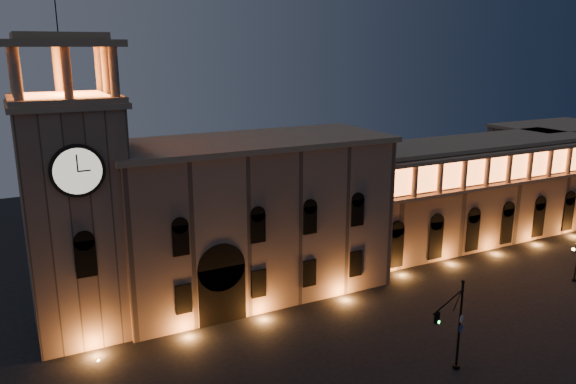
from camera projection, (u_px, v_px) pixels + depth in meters
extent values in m
plane|color=black|center=(382.00, 383.00, 46.84)|extent=(160.00, 160.00, 0.00)
cube|color=#795F4F|center=(252.00, 219.00, 62.76)|extent=(30.00, 12.00, 17.00)
cube|color=#87715D|center=(251.00, 141.00, 60.56)|extent=(30.80, 12.80, 0.60)
cube|color=black|center=(220.00, 293.00, 56.84)|extent=(5.00, 1.40, 6.00)
cylinder|color=black|center=(219.00, 266.00, 56.09)|extent=(5.00, 1.40, 5.00)
cube|color=orange|center=(221.00, 296.00, 56.72)|extent=(4.20, 0.20, 5.00)
cube|color=#795F4F|center=(77.00, 223.00, 53.09)|extent=(9.00, 9.00, 22.00)
cube|color=#87715D|center=(65.00, 104.00, 50.26)|extent=(9.80, 9.80, 0.50)
cylinder|color=black|center=(78.00, 171.00, 47.55)|extent=(4.60, 0.35, 4.60)
cylinder|color=beige|center=(78.00, 171.00, 47.43)|extent=(4.00, 0.12, 4.00)
cube|color=#87715D|center=(64.00, 98.00, 50.14)|extent=(9.40, 9.40, 0.50)
cube|color=orange|center=(64.00, 95.00, 50.06)|extent=(6.80, 6.80, 0.15)
cylinder|color=#87715D|center=(16.00, 74.00, 44.60)|extent=(0.76, 0.76, 4.20)
cylinder|color=#87715D|center=(67.00, 73.00, 46.28)|extent=(0.76, 0.76, 4.20)
cylinder|color=#87715D|center=(114.00, 72.00, 47.96)|extent=(0.76, 0.76, 4.20)
cylinder|color=#87715D|center=(13.00, 71.00, 51.14)|extent=(0.76, 0.76, 4.20)
cylinder|color=#87715D|center=(57.00, 70.00, 52.82)|extent=(0.76, 0.76, 4.20)
cylinder|color=#87715D|center=(99.00, 69.00, 54.50)|extent=(0.76, 0.76, 4.20)
cylinder|color=#87715D|center=(14.00, 72.00, 47.87)|extent=(0.76, 0.76, 4.20)
cylinder|color=#87715D|center=(106.00, 71.00, 51.23)|extent=(0.76, 0.76, 4.20)
cube|color=#87715D|center=(59.00, 43.00, 48.95)|extent=(9.80, 9.80, 0.60)
cube|color=#87715D|center=(58.00, 36.00, 48.80)|extent=(7.50, 7.50, 0.60)
cylinder|color=black|center=(56.00, 8.00, 48.22)|extent=(0.10, 0.10, 4.00)
cube|color=brown|center=(465.00, 193.00, 79.91)|extent=(40.00, 10.00, 14.00)
cube|color=#87715D|center=(469.00, 143.00, 78.09)|extent=(40.60, 10.60, 0.50)
cube|color=#87715D|center=(497.00, 186.00, 74.60)|extent=(40.00, 1.20, 0.40)
cube|color=#87715D|center=(500.00, 154.00, 73.52)|extent=(40.00, 1.40, 0.50)
cube|color=orange|center=(495.00, 169.00, 74.52)|extent=(38.00, 0.15, 3.60)
cylinder|color=#87715D|center=(388.00, 184.00, 66.08)|extent=(0.70, 0.70, 4.00)
cylinder|color=#87715D|center=(415.00, 181.00, 67.85)|extent=(0.70, 0.70, 4.00)
cylinder|color=#87715D|center=(440.00, 177.00, 69.62)|extent=(0.70, 0.70, 4.00)
cylinder|color=#87715D|center=(464.00, 174.00, 71.39)|extent=(0.70, 0.70, 4.00)
cylinder|color=#87715D|center=(487.00, 171.00, 73.16)|extent=(0.70, 0.70, 4.00)
cylinder|color=#87715D|center=(509.00, 168.00, 74.93)|extent=(0.70, 0.70, 4.00)
cylinder|color=#87715D|center=(530.00, 165.00, 76.70)|extent=(0.70, 0.70, 4.00)
cylinder|color=#87715D|center=(550.00, 163.00, 78.47)|extent=(0.70, 0.70, 4.00)
cylinder|color=#87715D|center=(569.00, 160.00, 80.25)|extent=(0.70, 0.70, 4.00)
cube|color=brown|center=(553.00, 168.00, 96.59)|extent=(20.00, 12.00, 14.00)
cylinder|color=black|center=(459.00, 327.00, 47.95)|extent=(0.23, 0.23, 8.04)
cylinder|color=black|center=(456.00, 367.00, 48.91)|extent=(0.64, 0.64, 0.34)
sphere|color=black|center=(463.00, 282.00, 46.91)|extent=(0.32, 0.32, 0.32)
cylinder|color=black|center=(449.00, 301.00, 44.90)|extent=(5.28, 2.51, 0.14)
cube|color=black|center=(437.00, 318.00, 43.39)|extent=(0.45, 0.44, 0.98)
cylinder|color=#0CE53F|center=(439.00, 322.00, 43.36)|extent=(0.23, 0.17, 0.21)
cylinder|color=silver|center=(462.00, 319.00, 47.61)|extent=(0.65, 0.33, 0.69)
cylinder|color=navy|center=(461.00, 329.00, 47.84)|extent=(0.65, 0.33, 0.69)
cylinder|color=black|center=(576.00, 263.00, 66.56)|extent=(0.18, 0.18, 4.58)
cylinder|color=black|center=(574.00, 280.00, 67.09)|extent=(0.50, 0.50, 0.34)
cylinder|color=black|center=(576.00, 250.00, 66.12)|extent=(1.07, 0.55, 0.07)
sphere|color=#FBBD64|center=(573.00, 249.00, 66.09)|extent=(0.37, 0.37, 0.37)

